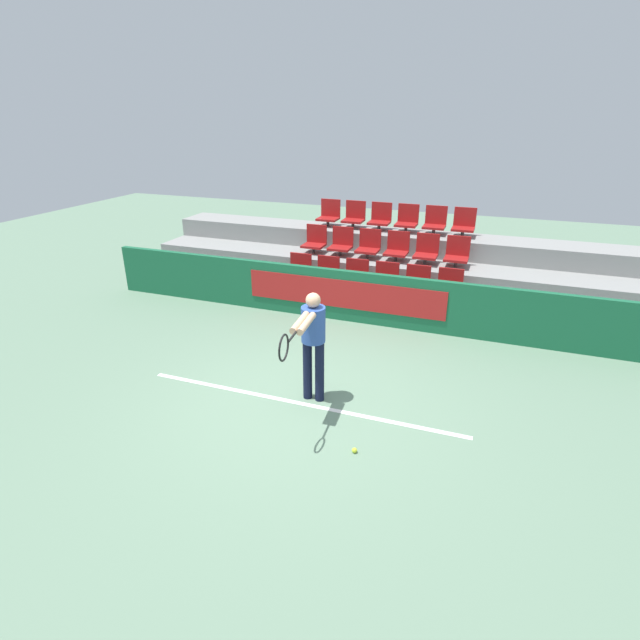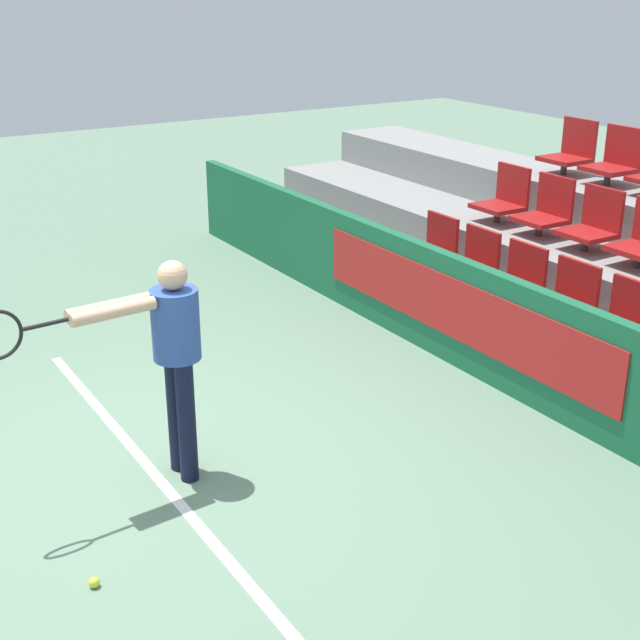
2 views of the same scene
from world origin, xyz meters
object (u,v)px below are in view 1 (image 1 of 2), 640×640
(stadium_chair_6, at_px, (315,241))
(stadium_chair_8, at_px, (369,246))
(tennis_ball, at_px, (354,450))
(stadium_chair_14, at_px, (380,218))
(stadium_chair_17, at_px, (464,224))
(stadium_chair_4, at_px, (417,284))
(stadium_chair_5, at_px, (449,287))
(stadium_chair_1, at_px, (327,274))
(stadium_chair_2, at_px, (356,277))
(stadium_chair_16, at_px, (435,222))
(tennis_player, at_px, (312,337))
(stadium_chair_3, at_px, (386,280))
(stadium_chair_7, at_px, (341,243))
(stadium_chair_13, at_px, (354,216))
(stadium_chair_15, at_px, (407,220))
(stadium_chair_9, at_px, (397,248))
(stadium_chair_12, at_px, (329,214))
(stadium_chair_10, at_px, (426,251))
(stadium_chair_0, at_px, (299,270))
(stadium_chair_11, at_px, (457,254))

(stadium_chair_6, xyz_separation_m, stadium_chair_8, (1.26, 0.00, 0.00))
(tennis_ball, bearing_deg, stadium_chair_14, 101.86)
(stadium_chair_14, height_order, stadium_chair_17, same)
(stadium_chair_4, height_order, stadium_chair_5, same)
(stadium_chair_1, bearing_deg, stadium_chair_2, 0.00)
(stadium_chair_16, height_order, tennis_ball, stadium_chair_16)
(tennis_player, bearing_deg, stadium_chair_14, 90.09)
(stadium_chair_3, relative_size, stadium_chair_8, 1.00)
(stadium_chair_7, bearing_deg, stadium_chair_17, 20.95)
(stadium_chair_3, xyz_separation_m, stadium_chair_13, (-1.26, 1.93, 0.84))
(stadium_chair_7, bearing_deg, stadium_chair_15, 37.44)
(stadium_chair_9, xyz_separation_m, tennis_player, (-0.16, -4.67, -0.09))
(stadium_chair_8, distance_m, stadium_chair_9, 0.63)
(stadium_chair_12, relative_size, tennis_player, 0.38)
(stadium_chair_10, height_order, stadium_chair_17, stadium_chair_17)
(stadium_chair_1, xyz_separation_m, stadium_chair_13, (0.00, 1.93, 0.84))
(stadium_chair_3, relative_size, stadium_chair_12, 1.00)
(stadium_chair_1, xyz_separation_m, stadium_chair_10, (1.89, 0.96, 0.42))
(stadium_chair_13, xyz_separation_m, tennis_ball, (2.01, -6.55, -1.49))
(stadium_chair_7, height_order, stadium_chair_16, stadium_chair_16)
(stadium_chair_2, bearing_deg, stadium_chair_3, 0.00)
(stadium_chair_9, relative_size, stadium_chair_16, 1.00)
(stadium_chair_5, height_order, stadium_chair_16, stadium_chair_16)
(stadium_chair_1, relative_size, stadium_chair_16, 1.00)
(stadium_chair_0, distance_m, stadium_chair_2, 1.26)
(stadium_chair_14, bearing_deg, stadium_chair_2, -90.00)
(stadium_chair_15, bearing_deg, stadium_chair_17, 0.00)
(stadium_chair_6, bearing_deg, stadium_chair_12, 90.00)
(stadium_chair_4, distance_m, stadium_chair_14, 2.45)
(stadium_chair_5, bearing_deg, stadium_chair_17, 90.00)
(stadium_chair_9, height_order, tennis_player, tennis_player)
(stadium_chair_0, height_order, tennis_ball, stadium_chair_0)
(stadium_chair_13, bearing_deg, stadium_chair_16, 0.00)
(stadium_chair_8, bearing_deg, stadium_chair_15, 56.85)
(stadium_chair_14, distance_m, stadium_chair_17, 1.89)
(stadium_chair_9, relative_size, stadium_chair_10, 1.00)
(stadium_chair_8, bearing_deg, stadium_chair_5, -27.04)
(stadium_chair_2, relative_size, stadium_chair_3, 1.00)
(stadium_chair_3, distance_m, stadium_chair_11, 1.64)
(stadium_chair_6, xyz_separation_m, tennis_ball, (2.64, -5.59, -1.07))
(stadium_chair_3, relative_size, stadium_chair_5, 1.00)
(stadium_chair_0, relative_size, stadium_chair_15, 1.00)
(stadium_chair_15, bearing_deg, stadium_chair_9, -90.00)
(tennis_player, bearing_deg, stadium_chair_10, 75.75)
(stadium_chair_0, bearing_deg, stadium_chair_16, 37.44)
(stadium_chair_2, distance_m, tennis_player, 3.75)
(stadium_chair_0, height_order, stadium_chair_14, stadium_chair_14)
(stadium_chair_17, bearing_deg, tennis_ball, -94.48)
(stadium_chair_14, bearing_deg, stadium_chair_8, -90.00)
(stadium_chair_3, bearing_deg, stadium_chair_1, 180.00)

